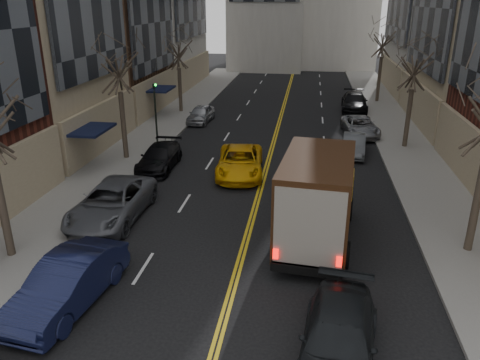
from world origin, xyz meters
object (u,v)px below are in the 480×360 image
at_px(taxi, 240,162).
at_px(observer_sedan, 338,339).
at_px(pedestrian, 296,169).
at_px(ups_truck, 317,198).

bearing_deg(taxi, observer_sedan, -77.04).
bearing_deg(observer_sedan, taxi, 116.11).
distance_m(observer_sedan, pedestrian, 13.32).
height_order(observer_sedan, taxi, taxi).
bearing_deg(ups_truck, taxi, 125.59).
relative_size(observer_sedan, taxi, 0.97).
xyz_separation_m(observer_sedan, pedestrian, (-1.60, 13.22, 0.09)).
height_order(taxi, pedestrian, pedestrian).
distance_m(observer_sedan, taxi, 15.02).
bearing_deg(taxi, ups_truck, -65.68).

